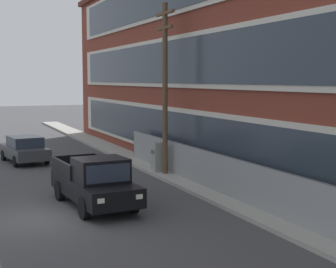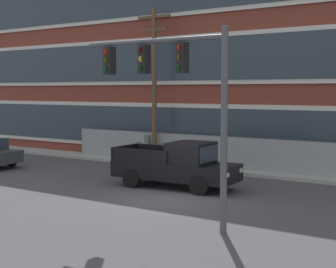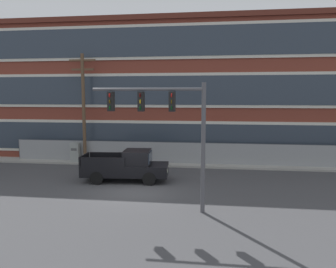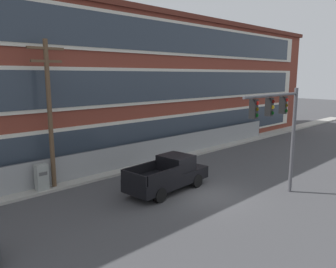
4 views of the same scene
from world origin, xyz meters
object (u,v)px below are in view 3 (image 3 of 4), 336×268
object	(u,v)px
traffic_signal_mast	(167,118)
utility_pole_near_corner	(84,104)
pickup_truck_black	(127,166)
electrical_cabinet	(75,153)

from	to	relation	value
traffic_signal_mast	utility_pole_near_corner	distance (m)	12.64
pickup_truck_black	electrical_cabinet	size ratio (longest dim) A/B	3.32
traffic_signal_mast	utility_pole_near_corner	xyz separation A→B (m)	(-7.92, 9.85, 0.36)
electrical_cabinet	pickup_truck_black	bearing A→B (deg)	-40.69
utility_pole_near_corner	electrical_cabinet	world-z (taller)	utility_pole_near_corner
electrical_cabinet	traffic_signal_mast	bearing A→B (deg)	-48.21
pickup_truck_black	utility_pole_near_corner	distance (m)	7.73
traffic_signal_mast	pickup_truck_black	world-z (taller)	traffic_signal_mast
utility_pole_near_corner	traffic_signal_mast	bearing A→B (deg)	-51.17
traffic_signal_mast	pickup_truck_black	bearing A→B (deg)	122.62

